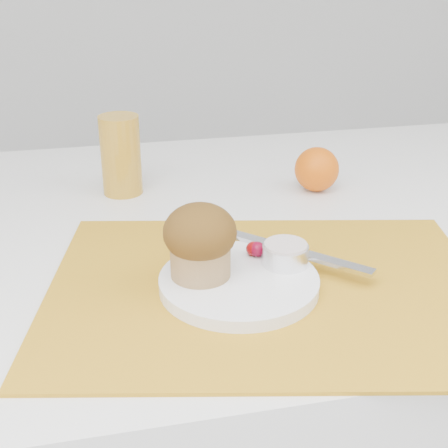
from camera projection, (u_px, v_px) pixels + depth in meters
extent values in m
cube|color=white|center=(244.00, 417.00, 1.07)|extent=(1.20, 0.80, 0.75)
cube|color=orange|center=(267.00, 288.00, 0.73)|extent=(0.57, 0.47, 0.00)
cylinder|color=white|center=(239.00, 282.00, 0.72)|extent=(0.20, 0.20, 0.01)
cylinder|color=silver|center=(285.00, 255.00, 0.74)|extent=(0.07, 0.07, 0.02)
cylinder|color=silver|center=(286.00, 246.00, 0.73)|extent=(0.06, 0.06, 0.01)
ellipsoid|color=#520216|center=(257.00, 249.00, 0.76)|extent=(0.02, 0.02, 0.02)
ellipsoid|color=#600203|center=(254.00, 249.00, 0.76)|extent=(0.02, 0.02, 0.02)
cube|color=#BABCC4|center=(295.00, 251.00, 0.77)|extent=(0.15, 0.16, 0.01)
sphere|color=#EF6208|center=(317.00, 169.00, 1.00)|extent=(0.07, 0.07, 0.07)
cylinder|color=gold|center=(121.00, 155.00, 0.98)|extent=(0.08, 0.08, 0.13)
cylinder|color=tan|center=(200.00, 261.00, 0.71)|extent=(0.07, 0.07, 0.04)
ellipsoid|color=#37210A|center=(200.00, 232.00, 0.70)|extent=(0.08, 0.08, 0.07)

